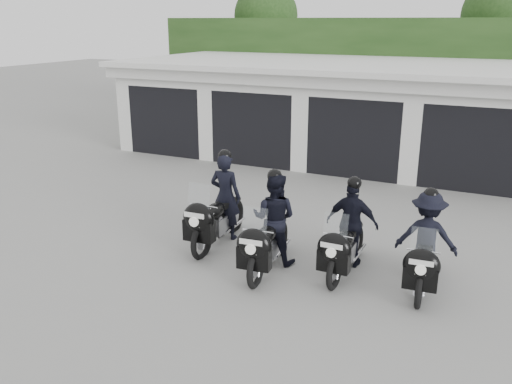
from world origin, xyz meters
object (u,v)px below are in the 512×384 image
at_px(police_bike_c, 349,231).
at_px(police_bike_a, 219,207).
at_px(police_bike_d, 426,244).
at_px(police_bike_b, 271,226).

bearing_deg(police_bike_c, police_bike_a, 179.19).
distance_m(police_bike_a, police_bike_c, 2.63).
bearing_deg(police_bike_d, police_bike_b, -174.64).
bearing_deg(police_bike_d, police_bike_a, 174.32).
distance_m(police_bike_b, police_bike_d, 2.62).
height_order(police_bike_a, police_bike_c, police_bike_a).
height_order(police_bike_a, police_bike_b, police_bike_a).
relative_size(police_bike_b, police_bike_d, 1.07).
xyz_separation_m(police_bike_a, police_bike_c, (2.63, -0.06, -0.02)).
xyz_separation_m(police_bike_a, police_bike_d, (3.93, -0.08, -0.03)).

